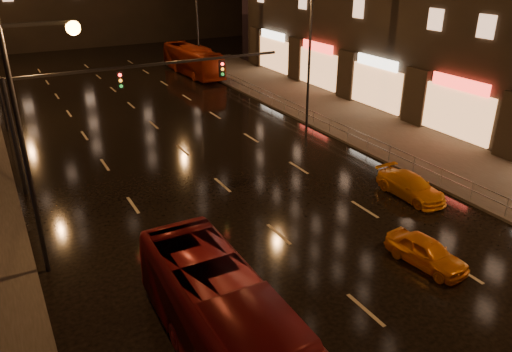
# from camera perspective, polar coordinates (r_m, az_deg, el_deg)

# --- Properties ---
(ground) EXTENTS (140.00, 140.00, 0.00)m
(ground) POSITION_cam_1_polar(r_m,az_deg,el_deg) (30.87, -7.02, 1.74)
(ground) COLOR black
(ground) RESTS_ON ground
(sidewalk_right) EXTENTS (7.00, 70.00, 0.15)m
(sidewalk_right) POSITION_cam_1_polar(r_m,az_deg,el_deg) (34.21, 17.84, 3.13)
(sidewalk_right) COLOR #38332D
(sidewalk_right) RESTS_ON ground
(traffic_signal) EXTENTS (15.31, 0.32, 6.20)m
(traffic_signal) POSITION_cam_1_polar(r_m,az_deg,el_deg) (28.04, -17.23, 8.75)
(traffic_signal) COLOR black
(traffic_signal) RESTS_ON ground
(railing_right) EXTENTS (0.05, 56.00, 1.00)m
(railing_right) POSITION_cam_1_polar(r_m,az_deg,el_deg) (33.84, 10.49, 5.16)
(railing_right) COLOR #99999E
(railing_right) RESTS_ON sidewalk_right
(bus_red) EXTENTS (2.65, 10.96, 3.05)m
(bus_red) POSITION_cam_1_polar(r_m,az_deg,el_deg) (15.05, -2.10, -18.23)
(bus_red) COLOR maroon
(bus_red) RESTS_ON ground
(bus_curb) EXTENTS (2.73, 10.61, 2.94)m
(bus_curb) POSITION_cam_1_polar(r_m,az_deg,el_deg) (53.58, -7.25, 12.97)
(bus_curb) COLOR maroon
(bus_curb) RESTS_ON ground
(taxi_near) EXTENTS (1.79, 3.63, 1.19)m
(taxi_near) POSITION_cam_1_polar(r_m,az_deg,el_deg) (21.57, 18.89, -8.21)
(taxi_near) COLOR orange
(taxi_near) RESTS_ON ground
(taxi_far) EXTENTS (1.67, 4.06, 1.18)m
(taxi_far) POSITION_cam_1_polar(r_m,az_deg,el_deg) (27.12, 17.27, -1.13)
(taxi_far) COLOR orange
(taxi_far) RESTS_ON ground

